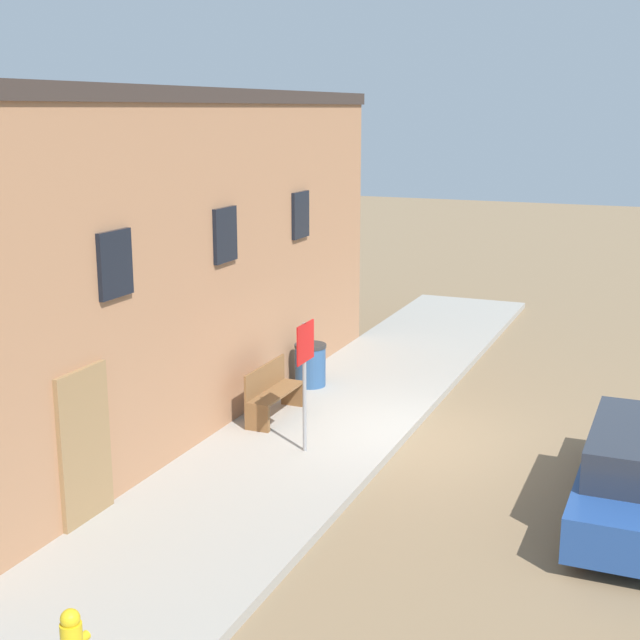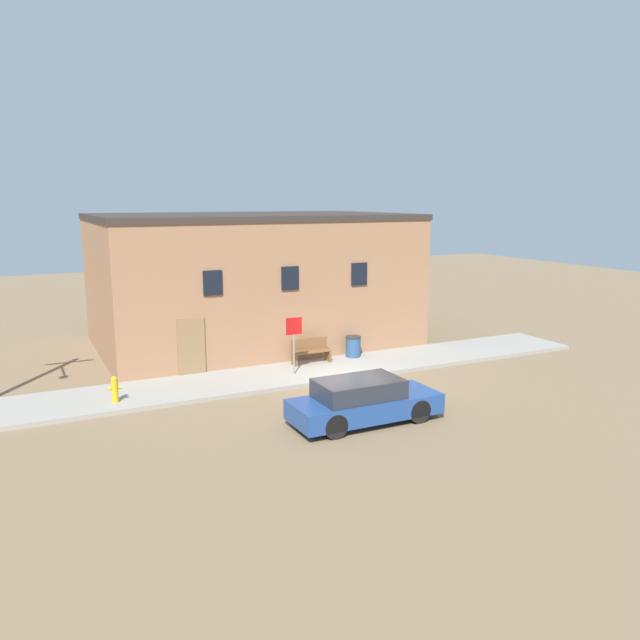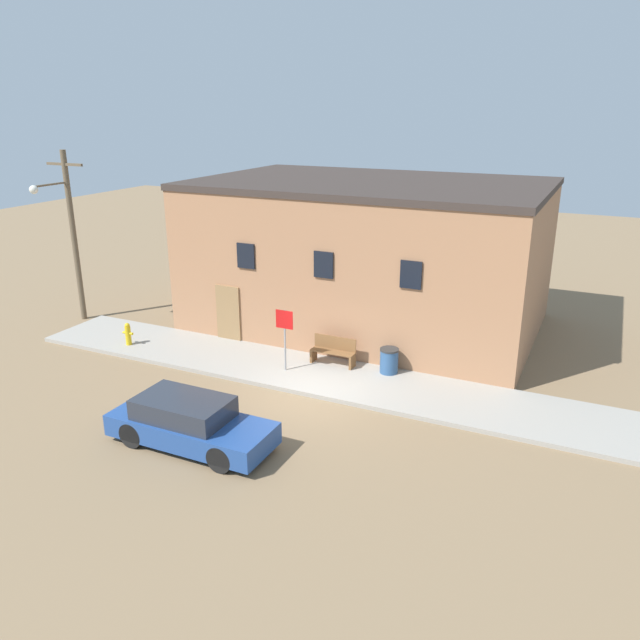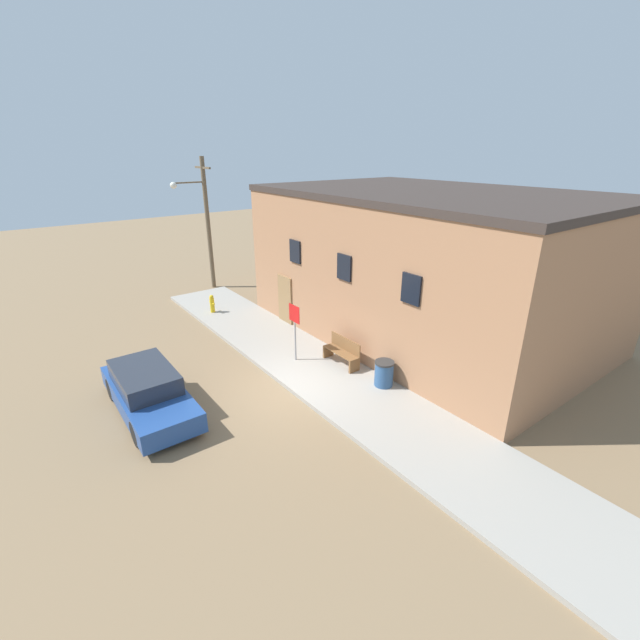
# 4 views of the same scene
# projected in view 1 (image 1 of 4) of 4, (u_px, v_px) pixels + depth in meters

# --- Properties ---
(ground_plane) EXTENTS (80.00, 80.00, 0.00)m
(ground_plane) POSITION_uv_depth(u_px,v_px,m) (407.00, 440.00, 14.97)
(ground_plane) COLOR #846B4C
(sidewalk) EXTENTS (22.16, 2.97, 0.14)m
(sidewalk) POSITION_uv_depth(u_px,v_px,m) (325.00, 425.00, 15.51)
(sidewalk) COLOR #9E998E
(sidewalk) RESTS_ON ground
(brick_building) EXTENTS (13.13, 8.73, 5.76)m
(brick_building) POSITION_uv_depth(u_px,v_px,m) (17.00, 251.00, 16.32)
(brick_building) COLOR #A87551
(brick_building) RESTS_ON ground
(stop_sign) EXTENTS (0.62, 0.06, 2.09)m
(stop_sign) POSITION_uv_depth(u_px,v_px,m) (305.00, 363.00, 13.81)
(stop_sign) COLOR gray
(stop_sign) RESTS_ON sidewalk
(bench) EXTENTS (1.52, 0.44, 0.94)m
(bench) POSITION_uv_depth(u_px,v_px,m) (272.00, 392.00, 15.58)
(bench) COLOR brown
(bench) RESTS_ON sidewalk
(trash_bin) EXTENTS (0.62, 0.62, 0.84)m
(trash_bin) POSITION_uv_depth(u_px,v_px,m) (310.00, 365.00, 17.38)
(trash_bin) COLOR #2D517F
(trash_bin) RESTS_ON sidewalk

